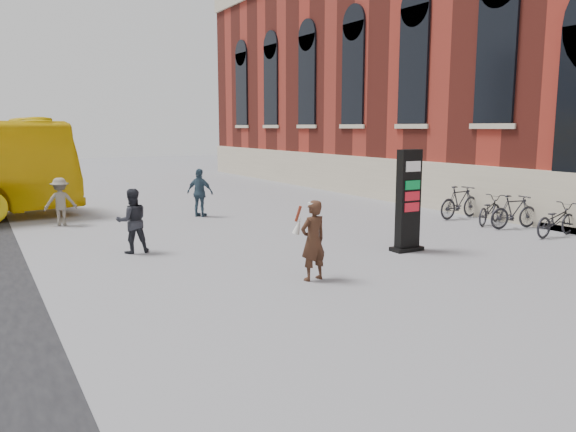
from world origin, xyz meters
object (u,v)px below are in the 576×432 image
pedestrian_b (60,202)px  bike_7 (460,202)px  bike_5 (514,212)px  bike_6 (489,210)px  bike_4 (556,220)px  pedestrian_c (200,193)px  woman (313,239)px  pedestrian_a (132,221)px  info_pylon (408,201)px

pedestrian_b → bike_7: 13.25m
bike_5 → bike_7: bike_7 is taller
pedestrian_b → bike_5: bearing=154.4°
bike_6 → bike_7: (0.00, 1.28, 0.10)m
bike_4 → bike_6: bearing=-4.2°
pedestrian_c → bike_5: bearing=-172.8°
woman → bike_4: size_ratio=0.91×
bike_7 → pedestrian_b: bearing=62.6°
bike_4 → bike_6: bike_4 is taller
pedestrian_a → woman: bearing=123.1°
bike_4 → bike_5: (0.00, 1.44, 0.05)m
pedestrian_b → woman: bearing=116.8°
bike_7 → bike_5: bearing=176.1°
woman → bike_4: 8.60m
bike_4 → bike_5: 1.44m
info_pylon → bike_6: info_pylon is taller
woman → bike_6: woman is taller
pedestrian_c → pedestrian_a: bearing=102.5°
info_pylon → bike_7: bearing=31.3°
bike_5 → bike_6: 0.96m
woman → bike_4: woman is taller
woman → bike_5: 8.81m
pedestrian_a → bike_7: bearing=-178.4°
pedestrian_b → pedestrian_c: bearing=180.0°
woman → bike_4: (8.58, 0.52, -0.37)m
woman → bike_5: bearing=-173.9°
pedestrian_c → info_pylon: bearing=158.2°
pedestrian_a → bike_7: (11.16, -0.16, -0.24)m
woman → pedestrian_c: (0.95, 8.99, -0.01)m
pedestrian_b → bike_5: pedestrian_b is taller
bike_5 → pedestrian_c: bearing=57.1°
pedestrian_b → pedestrian_c: pedestrian_c is taller
info_pylon → bike_5: bearing=9.2°
bike_4 → bike_6: (0.00, 2.40, -0.02)m
bike_4 → bike_7: (0.00, 3.68, 0.09)m
pedestrian_a → pedestrian_b: pedestrian_a is taller
pedestrian_b → info_pylon: bearing=136.7°
info_pylon → pedestrian_c: info_pylon is taller
bike_5 → bike_7: size_ratio=0.93×
pedestrian_b → bike_5: (12.15, -7.51, -0.24)m
pedestrian_a → bike_4: (11.16, -3.84, -0.33)m
info_pylon → bike_6: bearing=19.4°
pedestrian_c → bike_5: (7.63, -7.02, -0.32)m
woman → bike_7: (8.58, 4.20, -0.28)m
info_pylon → bike_5: (5.03, 0.80, -0.76)m
bike_5 → pedestrian_b: bearing=68.0°
woman → bike_7: 9.56m
woman → bike_5: size_ratio=0.94×
pedestrian_b → bike_6: 13.81m
info_pylon → pedestrian_a: 6.93m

